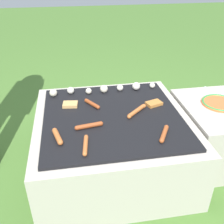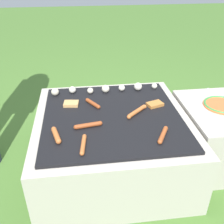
# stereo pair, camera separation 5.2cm
# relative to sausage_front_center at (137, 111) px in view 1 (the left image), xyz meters

# --- Properties ---
(ground_plane) EXTENTS (14.00, 14.00, 0.00)m
(ground_plane) POSITION_rel_sausage_front_center_xyz_m (-0.16, 0.00, -0.43)
(ground_plane) COLOR #47702D
(grill) EXTENTS (0.96, 0.96, 0.42)m
(grill) POSITION_rel_sausage_front_center_xyz_m (-0.16, 0.00, -0.22)
(grill) COLOR #B2AA9E
(grill) RESTS_ON ground_plane
(side_ledge) EXTENTS (0.49, 0.60, 0.42)m
(side_ledge) POSITION_rel_sausage_front_center_xyz_m (0.58, -0.01, -0.22)
(side_ledge) COLOR #B2AA9E
(side_ledge) RESTS_ON ground_plane
(sausage_front_center) EXTENTS (0.15, 0.14, 0.03)m
(sausage_front_center) POSITION_rel_sausage_front_center_xyz_m (0.00, 0.00, 0.00)
(sausage_front_center) COLOR #B7602D
(sausage_front_center) RESTS_ON grill
(sausage_mid_right) EXTENTS (0.09, 0.13, 0.03)m
(sausage_mid_right) POSITION_rel_sausage_front_center_xyz_m (-0.27, 0.14, -0.00)
(sausage_mid_right) COLOR #93421E
(sausage_mid_right) RESTS_ON grill
(sausage_back_left) EXTENTS (0.06, 0.15, 0.03)m
(sausage_back_left) POSITION_rel_sausage_front_center_xyz_m (-0.49, -0.19, 0.00)
(sausage_back_left) COLOR #B7602D
(sausage_back_left) RESTS_ON grill
(sausage_front_left) EXTENTS (0.09, 0.14, 0.03)m
(sausage_front_left) POSITION_rel_sausage_front_center_xyz_m (0.09, -0.26, -0.00)
(sausage_front_left) COLOR #A34C23
(sausage_front_left) RESTS_ON grill
(sausage_mid_left) EXTENTS (0.04, 0.17, 0.02)m
(sausage_mid_left) POSITION_rel_sausage_front_center_xyz_m (-0.35, -0.29, -0.00)
(sausage_mid_left) COLOR #B7602D
(sausage_mid_left) RESTS_ON grill
(sausage_back_center) EXTENTS (0.17, 0.05, 0.03)m
(sausage_back_center) POSITION_rel_sausage_front_center_xyz_m (-0.31, -0.11, 0.00)
(sausage_back_center) COLOR #93421E
(sausage_back_center) RESTS_ON grill
(bread_slice_left) EXTENTS (0.10, 0.09, 0.02)m
(bread_slice_left) POSITION_rel_sausage_front_center_xyz_m (-0.41, 0.16, -0.00)
(bread_slice_left) COLOR tan
(bread_slice_left) RESTS_ON grill
(bread_slice_right) EXTENTS (0.12, 0.10, 0.02)m
(bread_slice_right) POSITION_rel_sausage_front_center_xyz_m (0.14, 0.09, -0.00)
(bread_slice_right) COLOR #B27033
(bread_slice_right) RESTS_ON grill
(mushroom_row) EXTENTS (0.77, 0.07, 0.06)m
(mushroom_row) POSITION_rel_sausage_front_center_xyz_m (-0.17, 0.33, 0.01)
(mushroom_row) COLOR beige
(mushroom_row) RESTS_ON grill
(plate_colorful) EXTENTS (0.24, 0.24, 0.02)m
(plate_colorful) POSITION_rel_sausage_front_center_xyz_m (0.58, 0.02, -0.00)
(plate_colorful) COLOR orange
(plate_colorful) RESTS_ON side_ledge
(fork_utensil) EXTENTS (0.09, 0.16, 0.01)m
(fork_utensil) POSITION_rel_sausage_front_center_xyz_m (0.63, 0.21, -0.01)
(fork_utensil) COLOR silver
(fork_utensil) RESTS_ON side_ledge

